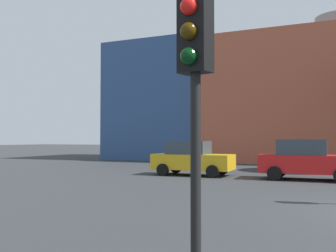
# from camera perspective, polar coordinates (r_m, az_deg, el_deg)

# --- Properties ---
(parked_car_0) EXTENTS (4.12, 2.02, 1.79)m
(parked_car_0) POSITION_cam_1_polar(r_m,az_deg,el_deg) (20.07, 3.57, -4.81)
(parked_car_0) COLOR gold
(parked_car_0) RESTS_ON ground_plane
(parked_car_1) EXTENTS (4.32, 2.12, 1.87)m
(parked_car_1) POSITION_cam_1_polar(r_m,az_deg,el_deg) (18.91, 19.93, -4.74)
(parked_car_1) COLOR red
(parked_car_1) RESTS_ON ground_plane
(traffic_light_near_left) EXTENTS (0.40, 0.39, 3.53)m
(traffic_light_near_left) POSITION_cam_1_polar(r_m,az_deg,el_deg) (4.38, 3.95, 7.51)
(traffic_light_near_left) COLOR black
(traffic_light_near_left) RESTS_ON ground_plane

